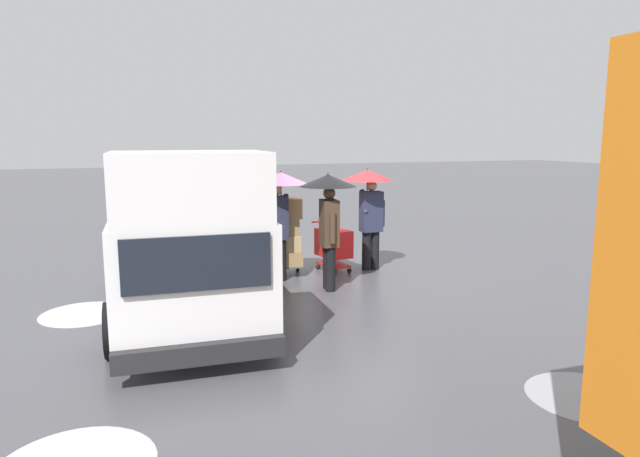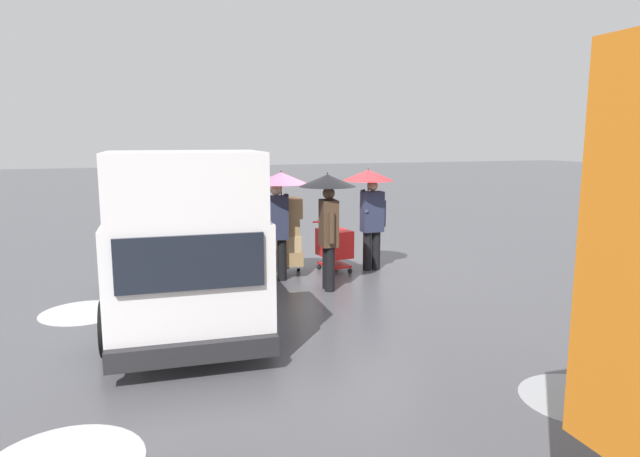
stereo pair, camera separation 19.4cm
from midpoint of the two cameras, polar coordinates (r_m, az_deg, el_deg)
The scene contains 10 objects.
ground_plane at distance 11.43m, azimuth 3.61°, elevation -4.72°, with size 90.00×90.00×0.00m, color #4C4C51.
slush_patch_near_cluster at distance 8.38m, azimuth -12.19°, elevation -10.15°, with size 1.93×1.93×0.01m, color #999BA0.
slush_patch_under_van at distance 6.87m, azimuth 25.86°, elevation -15.39°, with size 1.28×1.28×0.01m, color #999BA0.
slush_patch_far_side at distance 9.72m, azimuth -22.48°, elevation -7.93°, with size 1.34×1.34×0.01m, color silver.
cargo_van_parked_right at distance 8.76m, azimuth -13.30°, elevation -1.39°, with size 2.43×5.45×2.60m.
shopping_cart_vendor at distance 11.58m, azimuth 1.95°, elevation -1.64°, with size 0.64×0.88×1.04m.
hand_dolly_boxes at distance 11.21m, azimuth -2.73°, elevation -0.51°, with size 0.60×0.76×1.57m.
pedestrian_pink_side at distance 10.70m, azimuth -3.69°, elevation 2.95°, with size 1.04×1.04×2.15m.
pedestrian_black_side at distance 10.06m, azimuth 1.38°, elevation 2.55°, with size 1.04×1.04×2.15m.
pedestrian_white_side at distance 11.59m, azimuth 5.60°, elevation 3.34°, with size 1.04×1.04×2.15m.
Camera 2 is at (4.30, 10.22, 2.77)m, focal length 31.30 mm.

